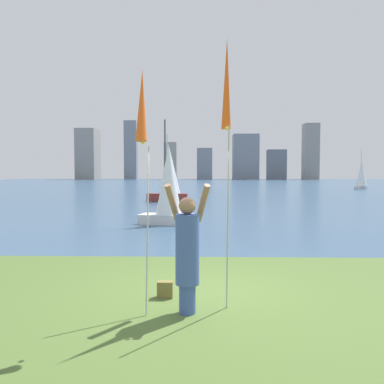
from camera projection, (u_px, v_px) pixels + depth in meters
The scene contains 15 objects.
ground at pixel (202, 187), 57.84m from camera, with size 120.00×138.00×0.12m.
person at pixel (187, 250), 5.89m from camera, with size 0.74×0.55×2.01m.
kite_flag_left at pixel (142, 112), 5.41m from camera, with size 0.16×0.87×3.65m.
kite_flag_right at pixel (227, 90), 6.22m from camera, with size 0.16×0.76×4.35m.
bag at pixel (165, 289), 6.66m from camera, with size 0.27×0.16×0.29m.
sailboat_1 at pixel (168, 187), 16.01m from camera, with size 2.35×1.52×4.38m.
sailboat_6 at pixel (361, 174), 49.55m from camera, with size 2.30×2.13×5.19m.
sailboat_7 at pixel (170, 175), 28.75m from camera, with size 3.07×1.56×5.05m.
skyline_tower_0 at pixel (88, 154), 116.35m from camera, with size 5.79×8.00×15.21m.
skyline_tower_1 at pixel (131, 150), 117.45m from camera, with size 3.81×3.18×17.91m.
skyline_tower_2 at pixel (171, 161), 114.83m from camera, with size 3.73×4.08×11.08m.
skyline_tower_3 at pixel (204, 164), 115.75m from camera, with size 4.49×7.57×9.31m.
skyline_tower_4 at pixel (246, 157), 116.84m from camera, with size 7.64×6.06×13.68m.
skyline_tower_5 at pixel (276, 165), 115.25m from camera, with size 5.49×3.73×8.96m.
skyline_tower_6 at pixel (311, 152), 116.09m from camera, with size 4.34×4.40×16.90m.
Camera 1 is at (-0.12, -6.87, 2.19)m, focal length 35.75 mm.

